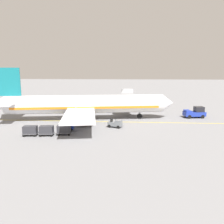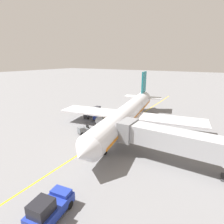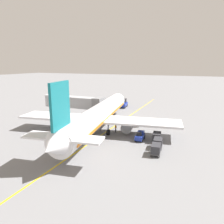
{
  "view_description": "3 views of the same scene",
  "coord_description": "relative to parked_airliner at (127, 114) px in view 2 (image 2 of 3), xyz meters",
  "views": [
    {
      "loc": [
        44.55,
        8.12,
        10.29
      ],
      "look_at": [
        1.31,
        4.92,
        2.22
      ],
      "focal_mm": 36.79,
      "sensor_mm": 36.0,
      "label": 1
    },
    {
      "loc": [
        -16.8,
        30.65,
        13.71
      ],
      "look_at": [
        1.21,
        0.86,
        3.56
      ],
      "focal_mm": 28.97,
      "sensor_mm": 36.0,
      "label": 2
    },
    {
      "loc": [
        16.24,
        -35.18,
        12.63
      ],
      "look_at": [
        0.77,
        0.36,
        3.73
      ],
      "focal_mm": 33.88,
      "sensor_mm": 36.0,
      "label": 3
    }
  ],
  "objects": [
    {
      "name": "parked_airliner",
      "position": [
        0.0,
        0.0,
        0.0
      ],
      "size": [
        30.45,
        37.25,
        10.63
      ],
      "color": "silver",
      "rests_on": "ground"
    },
    {
      "name": "baggage_cart_front",
      "position": [
        11.28,
        -1.25,
        -2.24
      ],
      "size": [
        1.54,
        2.96,
        1.58
      ],
      "color": "#4C4C51",
      "rests_on": "ground"
    },
    {
      "name": "baggage_tug_trailing",
      "position": [
        8.53,
        -1.51,
        -2.47
      ],
      "size": [
        1.38,
        2.55,
        1.62
      ],
      "color": "#1E339E",
      "rests_on": "ground"
    },
    {
      "name": "jet_bridge",
      "position": [
        -11.37,
        8.61,
        0.27
      ],
      "size": [
        16.21,
        3.5,
        4.98
      ],
      "color": "#A8AAAF",
      "rests_on": "ground"
    },
    {
      "name": "baggage_tug_lead",
      "position": [
        5.95,
        6.65,
        -2.47
      ],
      "size": [
        2.01,
        2.76,
        1.62
      ],
      "color": "slate",
      "rests_on": "ground"
    },
    {
      "name": "pushback_tractor",
      "position": [
        -3.92,
        23.3,
        -2.09
      ],
      "size": [
        2.81,
        4.67,
        2.4
      ],
      "color": "#1E339E",
      "rests_on": "ground"
    },
    {
      "name": "baggage_cart_third_in_train",
      "position": [
        12.23,
        -6.38,
        -2.24
      ],
      "size": [
        1.54,
        2.96,
        1.58
      ],
      "color": "#4C4C51",
      "rests_on": "ground"
    },
    {
      "name": "baggage_cart_second_in_train",
      "position": [
        12.0,
        -3.85,
        -2.24
      ],
      "size": [
        1.54,
        2.96,
        1.58
      ],
      "color": "#4C4C51",
      "rests_on": "ground"
    },
    {
      "name": "gate_lead_in_line",
      "position": [
        1.41,
        0.86,
        -3.18
      ],
      "size": [
        0.24,
        80.0,
        0.01
      ],
      "primitive_type": "cube",
      "color": "gold",
      "rests_on": "ground"
    },
    {
      "name": "ground_plane",
      "position": [
        1.41,
        0.86,
        -3.19
      ],
      "size": [
        400.0,
        400.0,
        0.0
      ],
      "primitive_type": "plane",
      "color": "slate"
    },
    {
      "name": "ground_crew_wing_walker",
      "position": [
        3.2,
        0.67,
        -2.23
      ],
      "size": [
        0.3,
        0.73,
        1.69
      ],
      "color": "#232328",
      "rests_on": "ground"
    }
  ]
}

